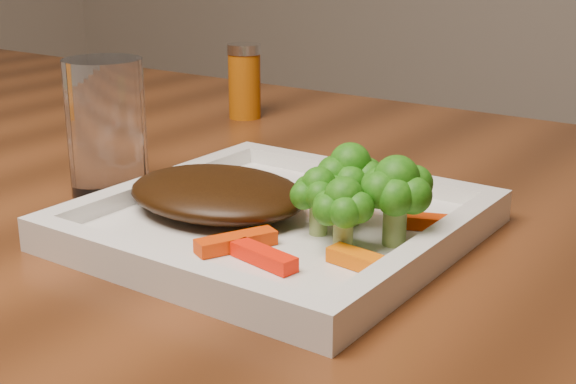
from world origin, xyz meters
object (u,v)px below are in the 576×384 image
Objects in this scene: steak at (218,193)px; spice_shaker at (244,81)px; plate at (277,228)px; drinking_glass at (107,127)px.

steak is 1.65× the size of spice_shaker.
plate is at bearing 9.70° from steak.
spice_shaker reaches higher than steak.
plate is at bearing -48.40° from spice_shaker.
drinking_glass is (-0.18, -0.00, 0.05)m from plate.
plate is 0.19m from drinking_glass.
plate is 1.78× the size of steak.
spice_shaker is at bearing 106.13° from drinking_glass.
steak is 1.26× the size of drinking_glass.
steak reaches higher than plate.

